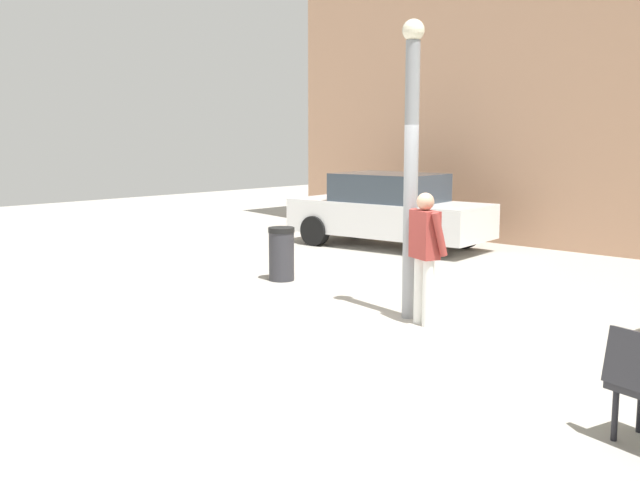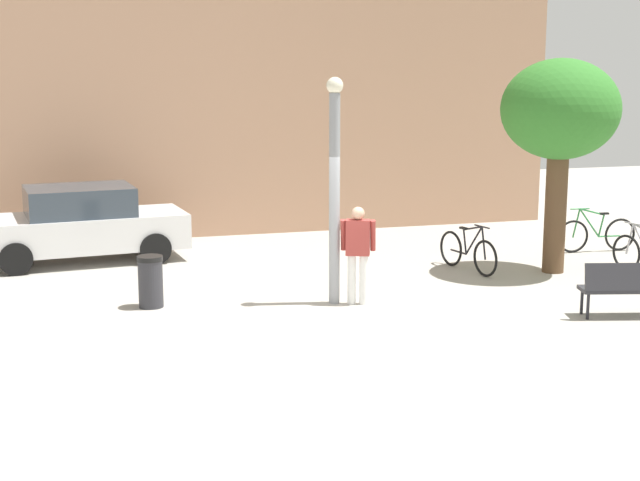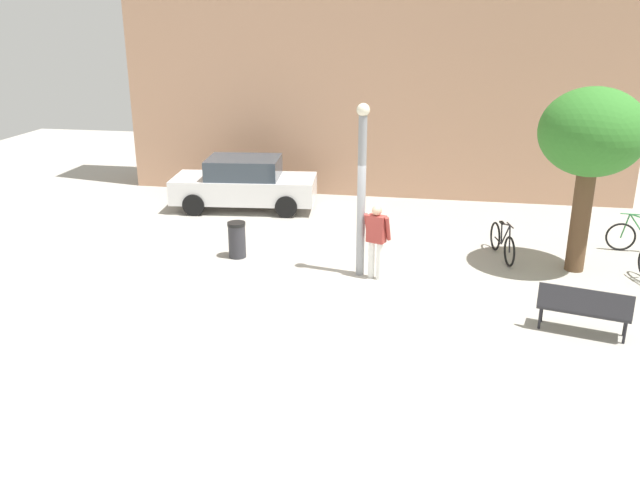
# 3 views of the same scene
# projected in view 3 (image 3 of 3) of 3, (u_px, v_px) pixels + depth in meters

# --- Properties ---
(ground_plane) EXTENTS (36.00, 36.00, 0.00)m
(ground_plane) POSITION_uv_depth(u_px,v_px,m) (332.00, 292.00, 13.68)
(ground_plane) COLOR #A8A399
(building_facade) EXTENTS (15.90, 2.00, 9.22)m
(building_facade) POSITION_uv_depth(u_px,v_px,m) (377.00, 46.00, 20.33)
(building_facade) COLOR tan
(building_facade) RESTS_ON ground_plane
(lamppost) EXTENTS (0.28, 0.28, 3.80)m
(lamppost) POSITION_uv_depth(u_px,v_px,m) (362.00, 185.00, 13.96)
(lamppost) COLOR gray
(lamppost) RESTS_ON ground_plane
(person_by_lamppost) EXTENTS (0.63, 0.44, 1.67)m
(person_by_lamppost) POSITION_uv_depth(u_px,v_px,m) (376.00, 237.00, 14.11)
(person_by_lamppost) COLOR white
(person_by_lamppost) RESTS_ON ground_plane
(park_bench) EXTENTS (1.67, 0.85, 0.92)m
(park_bench) POSITION_uv_depth(u_px,v_px,m) (584.00, 307.00, 11.71)
(park_bench) COLOR #2D2D33
(park_bench) RESTS_ON ground_plane
(plaza_tree) EXTENTS (2.25, 2.25, 4.11)m
(plaza_tree) POSITION_uv_depth(u_px,v_px,m) (592.00, 136.00, 13.89)
(plaza_tree) COLOR brown
(plaza_tree) RESTS_ON ground_plane
(bicycle_black) EXTENTS (0.44, 1.78, 0.97)m
(bicycle_black) POSITION_uv_depth(u_px,v_px,m) (502.00, 243.00, 15.51)
(bicycle_black) COLOR black
(bicycle_black) RESTS_ON ground_plane
(parked_car_white) EXTENTS (4.35, 2.15, 1.55)m
(parked_car_white) POSITION_uv_depth(u_px,v_px,m) (244.00, 183.00, 19.36)
(parked_car_white) COLOR silver
(parked_car_white) RESTS_ON ground_plane
(trash_bin) EXTENTS (0.43, 0.43, 0.87)m
(trash_bin) POSITION_uv_depth(u_px,v_px,m) (237.00, 240.00, 15.53)
(trash_bin) COLOR #2D2D33
(trash_bin) RESTS_ON ground_plane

